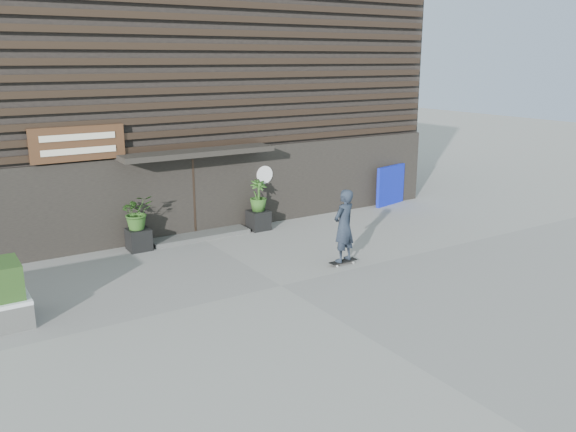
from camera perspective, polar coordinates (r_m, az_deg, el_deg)
ground at (r=13.97m, az=-0.68°, el=-6.69°), size 80.00×80.00×0.00m
entrance_step at (r=17.82m, az=-8.47°, el=-1.85°), size 3.00×0.80×0.12m
planter_pot_left at (r=16.94m, az=-14.10°, el=-2.19°), size 0.60×0.60×0.60m
bamboo_left at (r=16.73m, az=-14.27°, el=0.37°), size 0.86×0.75×0.96m
planter_pot_right at (r=18.40m, az=-2.84°, el=-0.39°), size 0.60×0.60×0.60m
bamboo_right at (r=18.21m, az=-2.87°, el=1.98°), size 0.54×0.54×0.96m
blue_tarp at (r=21.78m, az=9.79°, el=2.92°), size 1.50×0.47×1.42m
building at (r=22.14m, az=-14.66°, el=11.42°), size 18.00×11.00×8.00m
skateboarder at (r=15.13m, az=5.37°, el=-0.95°), size 0.78×0.62×1.97m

